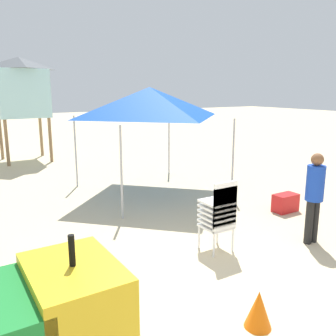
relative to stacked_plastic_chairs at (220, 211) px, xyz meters
name	(u,v)px	position (x,y,z in m)	size (l,w,h in m)	color
ground	(214,298)	(-0.98, -1.09, -0.74)	(80.00, 80.00, 0.00)	beige
stacked_plastic_chairs	(220,211)	(0.00, 0.00, 0.00)	(0.48, 0.48, 1.29)	white
lifeguard_near_center	(314,192)	(1.70, -0.58, 0.22)	(0.32, 0.32, 1.68)	black
popup_canopy	(150,102)	(0.84, 3.99, 1.70)	(3.20, 3.20, 2.84)	#B2B2B7
lifeguard_tower	(21,87)	(-1.22, 10.44, 2.11)	(1.98, 1.98, 3.97)	olive
traffic_cone_far	(259,309)	(-0.92, -1.84, -0.51)	(0.33, 0.33, 0.47)	orange
cooler_box	(285,203)	(2.68, 0.86, -0.54)	(0.58, 0.34, 0.41)	red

